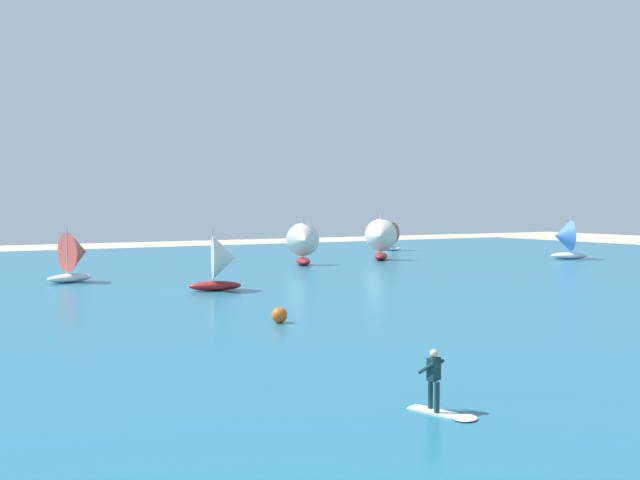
{
  "coord_description": "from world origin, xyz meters",
  "views": [
    {
      "loc": [
        -8.64,
        1.19,
        5.51
      ],
      "look_at": [
        0.98,
        17.89,
        4.6
      ],
      "focal_mm": 40.53,
      "sensor_mm": 36.0,
      "label": 1
    }
  ],
  "objects_px": {
    "sailboat_anchored_offshore": "(76,256)",
    "sailboat_heeled_over": "(388,236)",
    "sailboat_near_shore": "(222,262)",
    "sailboat_leading": "(564,239)",
    "marker_buoy": "(279,315)",
    "kitesurfer": "(440,391)",
    "sailboat_far_right": "(304,243)",
    "sailboat_center_horizon": "(381,239)"
  },
  "relations": [
    {
      "from": "sailboat_anchored_offshore",
      "to": "sailboat_far_right",
      "type": "relative_size",
      "value": 0.92
    },
    {
      "from": "sailboat_near_shore",
      "to": "sailboat_far_right",
      "type": "xyz_separation_m",
      "value": [
        13.92,
        14.63,
        0.17
      ]
    },
    {
      "from": "sailboat_center_horizon",
      "to": "sailboat_leading",
      "type": "bearing_deg",
      "value": -25.72
    },
    {
      "from": "kitesurfer",
      "to": "sailboat_far_right",
      "type": "xyz_separation_m",
      "value": [
        19.47,
        43.01,
        1.39
      ]
    },
    {
      "from": "sailboat_far_right",
      "to": "sailboat_leading",
      "type": "xyz_separation_m",
      "value": [
        26.5,
        -6.56,
        0.03
      ]
    },
    {
      "from": "sailboat_leading",
      "to": "marker_buoy",
      "type": "bearing_deg",
      "value": -153.62
    },
    {
      "from": "sailboat_heeled_over",
      "to": "marker_buoy",
      "type": "distance_m",
      "value": 55.49
    },
    {
      "from": "sailboat_leading",
      "to": "sailboat_heeled_over",
      "type": "bearing_deg",
      "value": 108.59
    },
    {
      "from": "sailboat_anchored_offshore",
      "to": "sailboat_far_right",
      "type": "xyz_separation_m",
      "value": [
        20.99,
        4.59,
        0.17
      ]
    },
    {
      "from": "sailboat_anchored_offshore",
      "to": "sailboat_center_horizon",
      "type": "xyz_separation_m",
      "value": [
        30.56,
        6.18,
        0.29
      ]
    },
    {
      "from": "sailboat_near_shore",
      "to": "sailboat_leading",
      "type": "bearing_deg",
      "value": 11.29
    },
    {
      "from": "kitesurfer",
      "to": "marker_buoy",
      "type": "xyz_separation_m",
      "value": [
        2.94,
        15.11,
        -0.24
      ]
    },
    {
      "from": "sailboat_near_shore",
      "to": "sailboat_heeled_over",
      "type": "relative_size",
      "value": 1.03
    },
    {
      "from": "sailboat_anchored_offshore",
      "to": "sailboat_leading",
      "type": "xyz_separation_m",
      "value": [
        47.49,
        -1.97,
        0.2
      ]
    },
    {
      "from": "sailboat_far_right",
      "to": "marker_buoy",
      "type": "distance_m",
      "value": 32.47
    },
    {
      "from": "kitesurfer",
      "to": "sailboat_center_horizon",
      "type": "height_order",
      "value": "sailboat_center_horizon"
    },
    {
      "from": "sailboat_near_shore",
      "to": "marker_buoy",
      "type": "relative_size",
      "value": 5.4
    },
    {
      "from": "sailboat_near_shore",
      "to": "sailboat_heeled_over",
      "type": "bearing_deg",
      "value": 40.86
    },
    {
      "from": "kitesurfer",
      "to": "sailboat_heeled_over",
      "type": "relative_size",
      "value": 0.53
    },
    {
      "from": "sailboat_far_right",
      "to": "sailboat_heeled_over",
      "type": "bearing_deg",
      "value": 36.22
    },
    {
      "from": "sailboat_near_shore",
      "to": "sailboat_leading",
      "type": "xyz_separation_m",
      "value": [
        40.42,
        8.07,
        0.21
      ]
    },
    {
      "from": "sailboat_anchored_offshore",
      "to": "sailboat_leading",
      "type": "bearing_deg",
      "value": -2.38
    },
    {
      "from": "sailboat_anchored_offshore",
      "to": "sailboat_near_shore",
      "type": "bearing_deg",
      "value": -54.87
    },
    {
      "from": "kitesurfer",
      "to": "sailboat_far_right",
      "type": "distance_m",
      "value": 47.24
    },
    {
      "from": "kitesurfer",
      "to": "sailboat_anchored_offshore",
      "type": "relative_size",
      "value": 0.51
    },
    {
      "from": "marker_buoy",
      "to": "sailboat_leading",
      "type": "bearing_deg",
      "value": 26.38
    },
    {
      "from": "sailboat_center_horizon",
      "to": "sailboat_far_right",
      "type": "distance_m",
      "value": 9.71
    },
    {
      "from": "sailboat_anchored_offshore",
      "to": "sailboat_center_horizon",
      "type": "distance_m",
      "value": 31.18
    },
    {
      "from": "kitesurfer",
      "to": "sailboat_anchored_offshore",
      "type": "xyz_separation_m",
      "value": [
        -1.51,
        38.43,
        1.22
      ]
    },
    {
      "from": "sailboat_leading",
      "to": "sailboat_near_shore",
      "type": "bearing_deg",
      "value": -168.71
    },
    {
      "from": "kitesurfer",
      "to": "sailboat_near_shore",
      "type": "distance_m",
      "value": 28.95
    },
    {
      "from": "sailboat_leading",
      "to": "marker_buoy",
      "type": "xyz_separation_m",
      "value": [
        -43.04,
        -21.34,
        -1.66
      ]
    },
    {
      "from": "sailboat_leading",
      "to": "sailboat_heeled_over",
      "type": "xyz_separation_m",
      "value": [
        -7.01,
        20.84,
        -0.27
      ]
    },
    {
      "from": "sailboat_anchored_offshore",
      "to": "sailboat_leading",
      "type": "relative_size",
      "value": 0.9
    },
    {
      "from": "sailboat_near_shore",
      "to": "sailboat_heeled_over",
      "type": "distance_m",
      "value": 44.18
    },
    {
      "from": "sailboat_far_right",
      "to": "kitesurfer",
      "type": "bearing_deg",
      "value": -114.36
    },
    {
      "from": "sailboat_near_shore",
      "to": "marker_buoy",
      "type": "distance_m",
      "value": 13.6
    },
    {
      "from": "sailboat_far_right",
      "to": "sailboat_anchored_offshore",
      "type": "bearing_deg",
      "value": -167.67
    },
    {
      "from": "sailboat_center_horizon",
      "to": "sailboat_anchored_offshore",
      "type": "bearing_deg",
      "value": -168.57
    },
    {
      "from": "sailboat_anchored_offshore",
      "to": "sailboat_heeled_over",
      "type": "relative_size",
      "value": 1.04
    },
    {
      "from": "sailboat_leading",
      "to": "sailboat_heeled_over",
      "type": "height_order",
      "value": "sailboat_leading"
    },
    {
      "from": "kitesurfer",
      "to": "sailboat_leading",
      "type": "xyz_separation_m",
      "value": [
        45.98,
        36.46,
        1.42
      ]
    }
  ]
}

